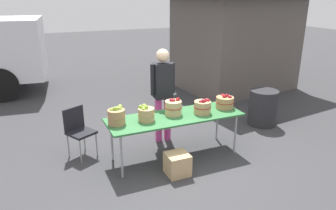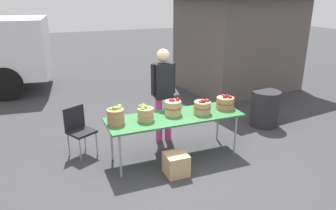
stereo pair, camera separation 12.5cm
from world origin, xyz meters
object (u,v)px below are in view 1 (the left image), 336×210
Objects in this scene: apple_basket_red_2 at (225,102)px; market_table at (175,118)px; apple_basket_green_0 at (116,116)px; apple_basket_red_1 at (203,107)px; produce_crate at (177,164)px; apple_basket_green_1 at (146,114)px; apple_basket_red_0 at (173,107)px; vendor_adult at (163,88)px; trash_barrel at (263,108)px; folding_chair at (78,128)px.

market_table is at bearing -178.95° from apple_basket_red_2.
apple_basket_green_0 is 0.89× the size of apple_basket_red_2.
produce_crate is (-0.70, -0.48, -0.70)m from apple_basket_red_1.
apple_basket_green_1 is at bearing -6.42° from apple_basket_green_0.
market_table is at bearing -89.69° from apple_basket_red_0.
apple_basket_red_0 is 0.63m from vendor_adult.
trash_barrel is at bearing 11.15° from apple_basket_green_1.
folding_chair is at bearing 135.75° from produce_crate.
vendor_adult reaches higher than apple_basket_green_0.
apple_basket_red_2 is 1.53m from trash_barrel.
apple_basket_red_1 is at bearing -170.48° from apple_basket_red_2.
apple_basket_red_1 reaches higher than apple_basket_red_2.
apple_basket_red_0 is 0.98× the size of apple_basket_red_1.
apple_basket_green_1 is 1.50m from apple_basket_red_2.
apple_basket_red_0 reaches higher than folding_chair.
apple_basket_red_0 reaches higher than produce_crate.
apple_basket_red_0 is 1.67m from folding_chair.
vendor_adult is at bearing 144.37° from apple_basket_red_2.
trash_barrel reaches higher than market_table.
folding_chair is at bearing 154.74° from market_table.
apple_basket_green_0 reaches higher than folding_chair.
apple_basket_red_0 is 2.43m from trash_barrel.
apple_basket_green_1 reaches higher than trash_barrel.
apple_basket_red_1 reaches higher than folding_chair.
market_table is 1.30× the size of vendor_adult.
apple_basket_red_1 is (1.47, -0.12, -0.01)m from apple_basket_green_0.
vendor_adult is (0.06, 0.68, 0.33)m from market_table.
apple_basket_green_0 is at bearing 178.99° from apple_basket_red_2.
trash_barrel is (3.32, 0.51, -0.51)m from apple_basket_green_0.
apple_basket_red_1 is at bearing -49.29° from folding_chair.
apple_basket_red_0 reaches higher than trash_barrel.
folding_chair is at bearing 1.59° from vendor_adult.
market_table is at bearing -3.08° from apple_basket_green_0.
apple_basket_red_2 is 0.19× the size of vendor_adult.
apple_basket_green_0 reaches higher than apple_basket_red_2.
market_table is at bearing -0.01° from apple_basket_green_1.
folding_chair reaches higher than trash_barrel.
produce_crate is (-2.54, -1.11, -0.21)m from trash_barrel.
apple_basket_green_1 reaches higher than folding_chair.
apple_basket_green_0 is at bearing -178.54° from apple_basket_red_0.
apple_basket_red_0 is 0.86× the size of produce_crate.
apple_basket_red_0 reaches higher than apple_basket_green_1.
apple_basket_green_0 is 0.17× the size of vendor_adult.
apple_basket_green_0 is 0.47m from apple_basket_green_1.
apple_basket_red_2 reaches higher than trash_barrel.
apple_basket_red_2 is at bearing -158.04° from trash_barrel.
trash_barrel is at bearing 18.75° from apple_basket_red_1.
trash_barrel is at bearing 23.59° from produce_crate.
apple_basket_red_0 is at bearing 90.31° from market_table.
market_table is 2.42m from trash_barrel.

